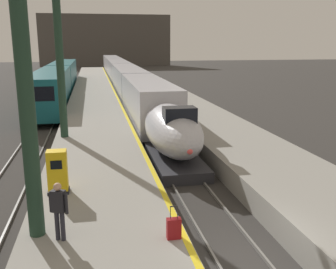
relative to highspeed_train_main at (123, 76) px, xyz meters
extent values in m
plane|color=#33302D|center=(0.00, -44.00, -1.97)|extent=(260.00, 260.00, 0.00)
cube|color=gray|center=(-4.05, -19.25, -1.44)|extent=(4.80, 110.00, 1.05)
cube|color=gray|center=(4.05, -19.25, -1.44)|extent=(4.80, 110.00, 1.05)
cube|color=yellow|center=(-1.77, -19.25, -0.91)|extent=(0.20, 107.80, 0.01)
cube|color=slate|center=(-0.75, -16.50, -1.91)|extent=(0.08, 110.00, 0.12)
cube|color=slate|center=(0.75, -16.50, -1.91)|extent=(0.08, 110.00, 0.12)
cube|color=slate|center=(-8.85, -16.50, -1.91)|extent=(0.08, 110.00, 0.12)
cube|color=slate|center=(-7.35, -16.50, -1.91)|extent=(0.08, 110.00, 0.12)
ellipsoid|color=silver|center=(0.00, -33.32, -0.14)|extent=(2.78, 8.08, 2.56)
cube|color=#28282D|center=(0.00, -33.72, -1.69)|extent=(2.46, 6.86, 0.55)
cube|color=black|center=(0.00, -35.13, 0.93)|extent=(1.59, 1.00, 0.90)
sphere|color=#F24C4C|center=(0.00, -37.28, -0.29)|extent=(0.28, 0.28, 0.28)
cube|color=silver|center=(0.00, -23.90, 0.11)|extent=(2.90, 14.00, 3.05)
cube|color=black|center=(-1.42, -23.90, 0.66)|extent=(0.04, 11.90, 0.80)
cube|color=black|center=(1.42, -23.90, 0.66)|extent=(0.04, 11.90, 0.80)
cube|color=silver|center=(0.00, -23.90, -1.17)|extent=(2.92, 13.30, 0.24)
cube|color=black|center=(0.00, -28.38, -1.69)|extent=(2.03, 2.20, 0.56)
cube|color=black|center=(0.00, -19.42, -1.69)|extent=(2.03, 2.20, 0.56)
cube|color=silver|center=(0.00, -7.30, 0.11)|extent=(2.90, 18.00, 3.05)
cube|color=black|center=(-1.42, -7.30, 0.66)|extent=(0.04, 15.84, 0.80)
cube|color=black|center=(1.42, -7.30, 0.66)|extent=(0.04, 15.84, 0.80)
cube|color=black|center=(0.00, -13.42, -1.69)|extent=(2.03, 2.20, 0.56)
cube|color=black|center=(0.00, -1.18, -1.69)|extent=(2.03, 2.20, 0.56)
cube|color=silver|center=(0.00, 11.30, 0.11)|extent=(2.90, 18.00, 3.05)
cube|color=black|center=(-1.42, 11.30, 0.66)|extent=(0.04, 15.84, 0.80)
cube|color=black|center=(1.42, 11.30, 0.66)|extent=(0.04, 15.84, 0.80)
cube|color=black|center=(0.00, 5.18, -1.69)|extent=(2.03, 2.20, 0.56)
cube|color=black|center=(0.00, 17.42, -1.69)|extent=(2.03, 2.20, 0.56)
cube|color=silver|center=(0.00, 29.90, 0.11)|extent=(2.90, 18.00, 3.05)
cube|color=black|center=(-1.42, 29.90, 0.66)|extent=(0.04, 15.84, 0.80)
cube|color=black|center=(1.42, 29.90, 0.66)|extent=(0.04, 15.84, 0.80)
cube|color=black|center=(0.00, 23.78, -1.69)|extent=(2.03, 2.20, 0.56)
cube|color=black|center=(0.00, 36.02, -1.69)|extent=(2.03, 2.20, 0.56)
cube|color=#145660|center=(-8.10, -14.87, 0.18)|extent=(2.85, 18.00, 3.30)
cube|color=black|center=(-8.10, -23.83, 0.78)|extent=(2.28, 0.08, 1.10)
cube|color=black|center=(-9.49, -14.87, 0.68)|extent=(0.04, 15.30, 0.90)
cube|color=black|center=(-6.71, -14.87, 0.68)|extent=(0.04, 15.30, 0.90)
cube|color=black|center=(-8.10, -20.63, -1.71)|extent=(2.00, 2.00, 0.52)
cube|color=black|center=(-8.10, -9.11, -1.71)|extent=(2.00, 2.00, 0.52)
cube|color=#145660|center=(-8.10, 3.73, 0.18)|extent=(2.85, 18.00, 3.30)
cylinder|color=#1E3828|center=(-5.90, -42.74, 3.63)|extent=(0.44, 0.44, 9.09)
cylinder|color=#1E3828|center=(-5.90, -30.65, 4.33)|extent=(0.44, 0.44, 10.49)
cylinder|color=#23232D|center=(-5.29, -43.17, -0.49)|extent=(0.13, 0.13, 0.85)
cylinder|color=#23232D|center=(-5.14, -43.25, -0.49)|extent=(0.13, 0.13, 0.85)
cube|color=black|center=(-5.21, -43.21, 0.24)|extent=(0.44, 0.37, 0.62)
cylinder|color=black|center=(-5.43, -43.10, 0.19)|extent=(0.09, 0.09, 0.58)
cylinder|color=black|center=(-5.00, -43.32, 0.19)|extent=(0.09, 0.09, 0.58)
sphere|color=tan|center=(-5.21, -43.21, 0.66)|extent=(0.22, 0.22, 0.22)
cube|color=maroon|center=(-2.09, -43.73, -0.62)|extent=(0.40, 0.22, 0.60)
cylinder|color=#262628|center=(-2.19, -43.73, -0.14)|extent=(0.02, 0.02, 0.36)
cylinder|color=#262628|center=(-1.99, -43.73, -0.14)|extent=(0.02, 0.02, 0.36)
cube|color=#262628|center=(-2.09, -43.73, 0.05)|extent=(0.22, 0.03, 0.02)
cube|color=yellow|center=(-5.55, -39.55, -0.12)|extent=(0.70, 0.56, 1.60)
cube|color=black|center=(-5.55, -39.83, 0.23)|extent=(0.40, 0.02, 0.32)
cube|color=black|center=(-5.55, -39.55, -0.86)|extent=(0.76, 0.62, 0.12)
cube|color=#4C4742|center=(0.00, 58.00, 5.03)|extent=(36.00, 2.00, 14.00)
camera|label=1|loc=(-4.15, -53.46, 4.47)|focal=41.35mm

